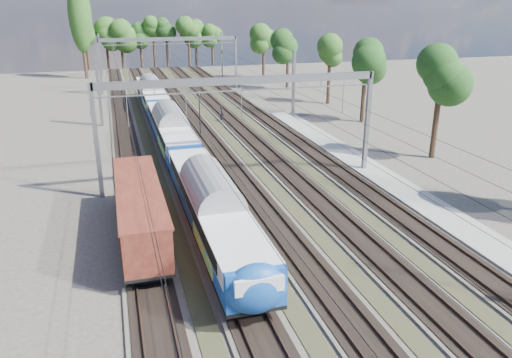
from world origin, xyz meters
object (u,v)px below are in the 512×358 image
object	(u,v)px
freight_boxcar	(140,209)
signal_far	(222,61)
emu_train	(171,125)
worker	(222,114)
signal_near	(199,107)

from	to	relation	value
freight_boxcar	signal_far	size ratio (longest dim) A/B	2.35
emu_train	worker	bearing A→B (deg)	55.36
signal_far	emu_train	bearing A→B (deg)	-97.03
freight_boxcar	emu_train	bearing A→B (deg)	77.49
worker	emu_train	bearing A→B (deg)	141.01
emu_train	worker	world-z (taller)	emu_train
emu_train	signal_near	distance (m)	6.34
worker	signal_far	bearing A→B (deg)	-17.04
worker	signal_far	xyz separation A→B (m)	(7.82, 34.71, 2.68)
emu_train	freight_boxcar	bearing A→B (deg)	-102.51
signal_near	signal_far	bearing A→B (deg)	58.65
emu_train	signal_near	bearing A→B (deg)	51.92
emu_train	signal_far	world-z (taller)	signal_far
worker	signal_near	distance (m)	7.89
emu_train	freight_boxcar	world-z (taller)	emu_train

